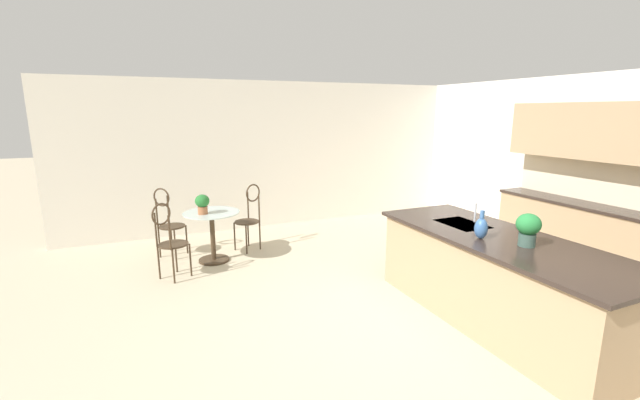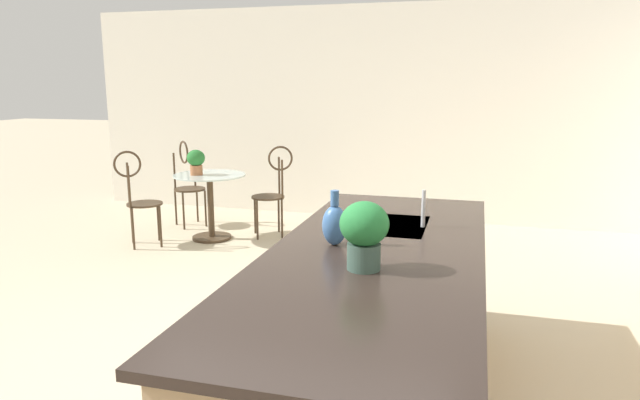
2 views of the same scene
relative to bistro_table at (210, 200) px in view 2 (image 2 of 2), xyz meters
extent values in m
plane|color=beige|center=(2.68, 1.55, -0.45)|extent=(40.00, 40.00, 0.00)
cube|color=silver|center=(-1.58, 1.55, 0.90)|extent=(0.12, 7.80, 2.70)
cube|color=tan|center=(2.98, 2.40, -0.01)|extent=(2.70, 0.96, 0.88)
cube|color=#2D231E|center=(2.98, 2.40, 0.45)|extent=(2.80, 1.06, 0.04)
cube|color=#B2B5BA|center=(2.43, 2.40, 0.46)|extent=(0.56, 0.40, 0.03)
cylinder|color=#3D2D1E|center=(0.00, 0.00, -0.43)|extent=(0.44, 0.44, 0.03)
cylinder|color=#3D2D1E|center=(0.00, 0.00, -0.07)|extent=(0.07, 0.07, 0.69)
cylinder|color=#B2C6C1|center=(0.00, 0.00, 0.29)|extent=(0.80, 0.80, 0.01)
cylinder|color=#3D2D1E|center=(-0.10, 0.52, -0.22)|extent=(0.03, 0.03, 0.45)
cylinder|color=#3D2D1E|center=(-0.35, 0.39, -0.22)|extent=(0.03, 0.03, 0.45)
cylinder|color=#3D2D1E|center=(-0.23, 0.77, -0.22)|extent=(0.03, 0.03, 0.45)
cylinder|color=#3D2D1E|center=(-0.48, 0.64, -0.22)|extent=(0.03, 0.03, 0.45)
cylinder|color=#3D2D1E|center=(-0.29, 0.58, 0.01)|extent=(0.51, 0.51, 0.02)
cylinder|color=#3D2D1E|center=(-0.24, 0.77, 0.23)|extent=(0.03, 0.03, 0.45)
cylinder|color=#3D2D1E|center=(-0.47, 0.65, 0.23)|extent=(0.03, 0.03, 0.45)
torus|color=#3D2D1E|center=(-0.36, 0.71, 0.45)|extent=(0.15, 0.26, 0.28)
cylinder|color=#3D2D1E|center=(-0.50, -0.32, -0.22)|extent=(0.03, 0.03, 0.45)
cylinder|color=#3D2D1E|center=(-0.29, -0.51, -0.22)|extent=(0.03, 0.03, 0.45)
cylinder|color=#3D2D1E|center=(-0.68, -0.53, -0.22)|extent=(0.03, 0.03, 0.45)
cylinder|color=#3D2D1E|center=(-0.47, -0.72, -0.22)|extent=(0.03, 0.03, 0.45)
cylinder|color=#3D2D1E|center=(-0.49, -0.52, 0.01)|extent=(0.54, 0.54, 0.02)
cylinder|color=#3D2D1E|center=(-0.68, -0.54, 0.23)|extent=(0.03, 0.03, 0.45)
cylinder|color=#3D2D1E|center=(-0.49, -0.72, 0.23)|extent=(0.03, 0.03, 0.45)
torus|color=#3D2D1E|center=(-0.58, -0.63, 0.45)|extent=(0.21, 0.23, 0.28)
cylinder|color=#3D2D1E|center=(0.23, -0.54, -0.22)|extent=(0.03, 0.03, 0.45)
cylinder|color=#3D2D1E|center=(0.46, -0.37, -0.22)|extent=(0.03, 0.03, 0.45)
cylinder|color=#3D2D1E|center=(0.39, -0.76, -0.22)|extent=(0.03, 0.03, 0.45)
cylinder|color=#3D2D1E|center=(0.62, -0.60, -0.22)|extent=(0.03, 0.03, 0.45)
cylinder|color=#3D2D1E|center=(0.42, -0.57, 0.01)|extent=(0.53, 0.53, 0.02)
cylinder|color=#3D2D1E|center=(0.41, -0.77, 0.23)|extent=(0.03, 0.03, 0.45)
cylinder|color=#3D2D1E|center=(0.62, -0.62, 0.23)|extent=(0.03, 0.03, 0.45)
torus|color=#3D2D1E|center=(0.51, -0.69, 0.45)|extent=(0.19, 0.24, 0.28)
cylinder|color=#B2B5BA|center=(2.43, 2.58, 0.58)|extent=(0.02, 0.02, 0.22)
cylinder|color=#9E603D|center=(0.06, -0.13, 0.35)|extent=(0.14, 0.14, 0.11)
ellipsoid|color=#256B2D|center=(0.06, -0.13, 0.48)|extent=(0.20, 0.20, 0.18)
cylinder|color=#385147|center=(3.28, 2.40, 0.53)|extent=(0.15, 0.15, 0.12)
ellipsoid|color=#247537|center=(3.28, 2.40, 0.69)|extent=(0.22, 0.22, 0.20)
ellipsoid|color=#386099|center=(2.93, 2.17, 0.58)|extent=(0.13, 0.13, 0.21)
cylinder|color=#386099|center=(2.93, 2.17, 0.72)|extent=(0.04, 0.04, 0.08)
camera|label=1|loc=(5.88, -0.87, 1.72)|focal=23.06mm
camera|label=2|loc=(5.70, 2.87, 1.31)|focal=32.00mm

